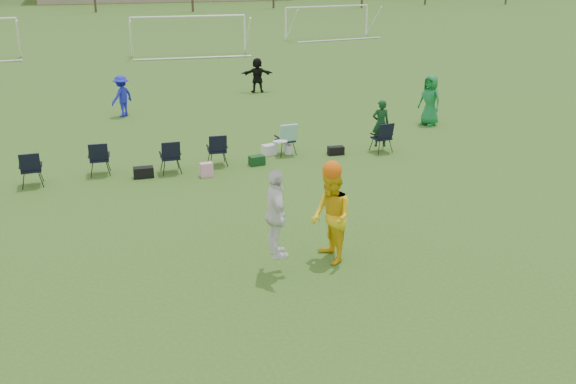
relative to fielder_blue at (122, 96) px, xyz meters
name	(u,v)px	position (x,y,z in m)	size (l,w,h in m)	color
ground	(287,288)	(1.66, -15.37, -0.80)	(260.00, 260.00, 0.00)	#33591B
fielder_blue	(122,96)	(0.00, 0.00, 0.00)	(1.04, 0.60, 1.60)	#1A1FC9
fielder_green_far	(430,100)	(10.66, -5.01, 0.12)	(0.90, 0.59, 1.85)	#157637
fielder_black	(257,75)	(6.35, 3.06, -0.01)	(1.47, 0.47, 1.59)	black
center_contest	(312,215)	(2.42, -14.60, 0.29)	(1.83, 1.23, 2.68)	white
sideline_setup	(229,148)	(2.46, -7.47, -0.30)	(11.08, 1.88, 1.65)	#0F3719
goal_mid	(189,24)	(5.66, 16.63, 1.12)	(7.40, 0.63, 2.46)	white
goal_right	(328,13)	(17.66, 22.63, 1.12)	(7.35, 1.14, 2.46)	white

